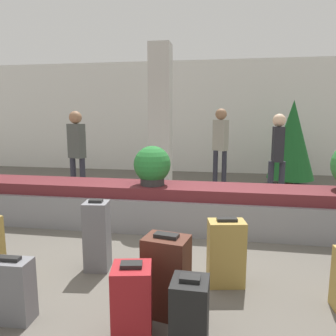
# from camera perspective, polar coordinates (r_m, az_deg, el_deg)

# --- Properties ---
(ground_plane) EXTENTS (18.00, 18.00, 0.00)m
(ground_plane) POSITION_cam_1_polar(r_m,az_deg,el_deg) (3.77, -3.80, -17.19)
(ground_plane) COLOR #59544C
(back_wall) EXTENTS (18.00, 0.06, 3.20)m
(back_wall) POSITION_cam_1_polar(r_m,az_deg,el_deg) (9.64, 5.00, 8.79)
(back_wall) COLOR silver
(back_wall) RESTS_ON ground_plane
(carousel) EXTENTS (6.97, 0.84, 0.65)m
(carousel) POSITION_cam_1_polar(r_m,az_deg,el_deg) (4.95, 0.00, -6.75)
(carousel) COLOR gray
(carousel) RESTS_ON ground_plane
(pillar) EXTENTS (0.47, 0.47, 3.20)m
(pillar) POSITION_cam_1_polar(r_m,az_deg,el_deg) (7.37, -1.31, 8.68)
(pillar) COLOR beige
(pillar) RESTS_ON ground_plane
(suitcase_1) EXTENTS (0.35, 0.21, 0.55)m
(suitcase_1) POSITION_cam_1_polar(r_m,az_deg,el_deg) (3.12, -25.64, -18.64)
(suitcase_1) COLOR slate
(suitcase_1) RESTS_ON ground_plane
(suitcase_3) EXTENTS (0.39, 0.29, 0.69)m
(suitcase_3) POSITION_cam_1_polar(r_m,az_deg,el_deg) (3.38, 10.07, -14.33)
(suitcase_3) COLOR #A3843D
(suitcase_3) RESTS_ON ground_plane
(suitcase_4) EXTENTS (0.28, 0.26, 0.79)m
(suitcase_4) POSITION_cam_1_polar(r_m,az_deg,el_deg) (3.70, -12.24, -11.46)
(suitcase_4) COLOR slate
(suitcase_4) RESTS_ON ground_plane
(suitcase_5) EXTENTS (0.34, 0.33, 0.61)m
(suitcase_5) POSITION_cam_1_polar(r_m,az_deg,el_deg) (2.64, -6.27, -22.36)
(suitcase_5) COLOR maroon
(suitcase_5) RESTS_ON ground_plane
(suitcase_6) EXTENTS (0.41, 0.33, 0.71)m
(suitcase_6) POSITION_cam_1_polar(r_m,az_deg,el_deg) (2.89, -0.27, -18.24)
(suitcase_6) COLOR #472319
(suitcase_6) RESTS_ON ground_plane
(suitcase_7) EXTENTS (0.26, 0.28, 0.57)m
(suitcase_7) POSITION_cam_1_polar(r_m,az_deg,el_deg) (2.54, 3.79, -24.30)
(suitcase_7) COLOR black
(suitcase_7) RESTS_ON ground_plane
(potted_plant_1) EXTENTS (0.54, 0.54, 0.58)m
(potted_plant_1) POSITION_cam_1_polar(r_m,az_deg,el_deg) (4.80, -2.76, 0.35)
(potted_plant_1) COLOR #2D2D2D
(potted_plant_1) RESTS_ON carousel
(traveler_0) EXTENTS (0.31, 0.32, 1.69)m
(traveler_0) POSITION_cam_1_polar(r_m,az_deg,el_deg) (6.43, 18.55, 2.88)
(traveler_0) COLOR #282833
(traveler_0) RESTS_ON ground_plane
(traveler_1) EXTENTS (0.36, 0.28, 1.75)m
(traveler_1) POSITION_cam_1_polar(r_m,az_deg,el_deg) (6.66, -15.61, 3.56)
(traveler_1) COLOR #282833
(traveler_1) RESTS_ON ground_plane
(traveler_2) EXTENTS (0.36, 0.33, 1.81)m
(traveler_2) POSITION_cam_1_polar(r_m,az_deg,el_deg) (7.52, 9.11, 4.78)
(traveler_2) COLOR #282833
(traveler_2) RESTS_ON ground_plane
(decorated_tree) EXTENTS (1.07, 1.07, 2.01)m
(decorated_tree) POSITION_cam_1_polar(r_m,az_deg,el_deg) (8.19, 20.78, 4.60)
(decorated_tree) COLOR #4C331E
(decorated_tree) RESTS_ON ground_plane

